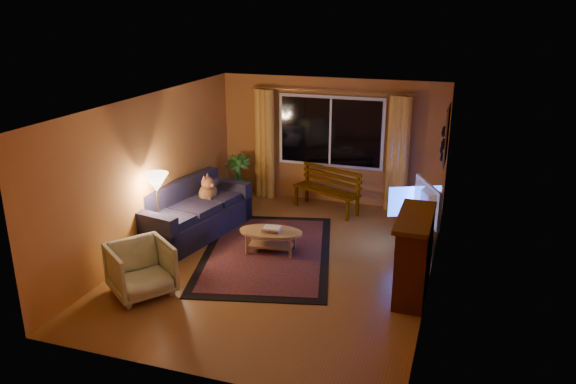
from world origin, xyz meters
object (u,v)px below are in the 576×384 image
(bench, at_px, (326,201))
(tv_console, at_px, (418,233))
(sofa, at_px, (193,210))
(floor_lamp, at_px, (159,214))
(armchair, at_px, (141,267))
(coffee_table, at_px, (271,241))

(bench, distance_m, tv_console, 2.22)
(sofa, distance_m, floor_lamp, 0.83)
(sofa, xyz_separation_m, tv_console, (3.77, 0.70, -0.21))
(bench, distance_m, armchair, 4.30)
(sofa, distance_m, coffee_table, 1.57)
(sofa, relative_size, tv_console, 1.92)
(sofa, distance_m, tv_console, 3.83)
(floor_lamp, relative_size, tv_console, 1.12)
(floor_lamp, distance_m, tv_console, 4.25)
(bench, xyz_separation_m, sofa, (-1.89, -1.88, 0.24))
(armchair, bearing_deg, coffee_table, 3.39)
(floor_lamp, relative_size, coffee_table, 1.26)
(floor_lamp, distance_m, coffee_table, 1.86)
(floor_lamp, bearing_deg, bench, 51.91)
(armchair, distance_m, coffee_table, 2.23)
(bench, xyz_separation_m, armchair, (-1.60, -3.99, 0.20))
(armchair, relative_size, tv_console, 0.70)
(bench, xyz_separation_m, tv_console, (1.88, -1.19, 0.03))
(sofa, xyz_separation_m, floor_lamp, (-0.20, -0.78, 0.20))
(coffee_table, bearing_deg, armchair, -123.76)
(coffee_table, bearing_deg, sofa, 170.33)
(armchair, height_order, tv_console, armchair)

